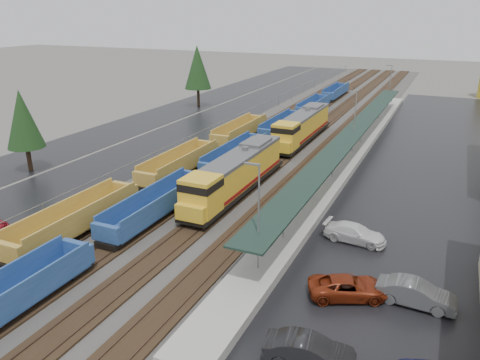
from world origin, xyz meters
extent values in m
cube|color=#302D2B|center=(0.00, 60.00, 0.04)|extent=(20.00, 160.00, 0.08)
cube|color=black|center=(-6.00, 60.00, 0.15)|extent=(2.60, 160.00, 0.15)
cube|color=#473326|center=(-6.72, 60.00, 0.27)|extent=(0.08, 160.00, 0.07)
cube|color=#473326|center=(-5.28, 60.00, 0.27)|extent=(0.08, 160.00, 0.07)
cube|color=black|center=(-2.00, 60.00, 0.15)|extent=(2.60, 160.00, 0.15)
cube|color=#473326|center=(-2.72, 60.00, 0.27)|extent=(0.08, 160.00, 0.07)
cube|color=#473326|center=(-1.28, 60.00, 0.27)|extent=(0.08, 160.00, 0.07)
cube|color=black|center=(2.00, 60.00, 0.15)|extent=(2.60, 160.00, 0.15)
cube|color=#473326|center=(1.28, 60.00, 0.27)|extent=(0.08, 160.00, 0.07)
cube|color=#473326|center=(2.72, 60.00, 0.27)|extent=(0.08, 160.00, 0.07)
cube|color=black|center=(6.00, 60.00, 0.15)|extent=(2.60, 160.00, 0.15)
cube|color=#473326|center=(5.28, 60.00, 0.27)|extent=(0.08, 160.00, 0.07)
cube|color=#473326|center=(6.72, 60.00, 0.27)|extent=(0.08, 160.00, 0.07)
cube|color=black|center=(-15.00, 60.00, 0.01)|extent=(10.00, 160.00, 0.02)
cube|color=black|center=(-25.00, 60.00, 0.01)|extent=(9.00, 160.00, 0.02)
cube|color=black|center=(19.00, 50.00, 0.01)|extent=(16.00, 100.00, 0.02)
cube|color=#9E9B93|center=(9.50, 50.00, 0.35)|extent=(3.00, 80.00, 0.70)
cylinder|color=gray|center=(9.50, 25.00, 1.90)|extent=(0.16, 0.16, 2.40)
cylinder|color=gray|center=(9.50, 40.00, 1.90)|extent=(0.16, 0.16, 2.40)
cylinder|color=gray|center=(9.50, 55.00, 1.90)|extent=(0.16, 0.16, 2.40)
cylinder|color=gray|center=(9.50, 70.00, 1.90)|extent=(0.16, 0.16, 2.40)
cylinder|color=gray|center=(9.50, 85.00, 1.90)|extent=(0.16, 0.16, 2.40)
cube|color=black|center=(9.50, 50.00, 3.20)|extent=(2.60, 65.00, 0.15)
cylinder|color=gray|center=(9.50, 20.00, 4.00)|extent=(0.12, 0.12, 8.00)
cube|color=gray|center=(9.00, 20.00, 7.90)|extent=(1.00, 0.15, 0.12)
cylinder|color=gray|center=(9.50, 50.00, 4.00)|extent=(0.12, 0.12, 8.00)
cube|color=gray|center=(9.00, 50.00, 7.90)|extent=(1.00, 0.15, 0.12)
cylinder|color=gray|center=(9.50, 80.00, 4.00)|extent=(0.12, 0.12, 8.00)
cube|color=gray|center=(9.00, 80.00, 7.90)|extent=(1.00, 0.15, 0.12)
cylinder|color=gray|center=(-9.50, 20.00, 1.00)|extent=(0.08, 0.08, 2.00)
cylinder|color=gray|center=(-9.50, 28.00, 1.00)|extent=(0.08, 0.08, 2.00)
cylinder|color=gray|center=(-9.50, 36.00, 1.00)|extent=(0.08, 0.08, 2.00)
cylinder|color=gray|center=(-9.50, 44.00, 1.00)|extent=(0.08, 0.08, 2.00)
cylinder|color=gray|center=(-9.50, 52.00, 1.00)|extent=(0.08, 0.08, 2.00)
cylinder|color=gray|center=(-9.50, 60.00, 1.00)|extent=(0.08, 0.08, 2.00)
cylinder|color=gray|center=(-9.50, 68.00, 1.00)|extent=(0.08, 0.08, 2.00)
cylinder|color=gray|center=(-9.50, 76.00, 1.00)|extent=(0.08, 0.08, 2.00)
cylinder|color=gray|center=(-9.50, 84.00, 1.00)|extent=(0.08, 0.08, 2.00)
cylinder|color=gray|center=(-9.50, 92.00, 1.00)|extent=(0.08, 0.08, 2.00)
cylinder|color=gray|center=(-9.50, 100.00, 1.00)|extent=(0.08, 0.08, 2.00)
cylinder|color=gray|center=(-9.50, 108.00, 1.00)|extent=(0.08, 0.08, 2.00)
cylinder|color=gray|center=(-9.50, 116.00, 1.00)|extent=(0.08, 0.08, 2.00)
cylinder|color=gray|center=(-9.50, 124.00, 1.00)|extent=(0.08, 0.08, 2.00)
cylinder|color=gray|center=(-9.50, 132.00, 1.00)|extent=(0.08, 0.08, 2.00)
cube|color=gray|center=(-9.50, 60.00, 2.00)|extent=(0.05, 160.00, 0.05)
ellipsoid|color=#42513F|center=(-30.00, 200.00, 0.00)|extent=(154.00, 110.00, 19.80)
cylinder|color=#332316|center=(-22.00, 30.00, 1.35)|extent=(0.50, 0.50, 2.70)
cone|color=black|center=(-22.00, 30.00, 5.85)|extent=(3.96, 3.96, 6.30)
cylinder|color=#332316|center=(-23.00, 70.00, 1.65)|extent=(0.50, 0.50, 3.30)
cone|color=black|center=(-23.00, 70.00, 7.15)|extent=(4.84, 4.84, 7.70)
cube|color=black|center=(2.00, 33.00, 0.80)|extent=(2.74, 18.26, 0.37)
cube|color=gold|center=(2.00, 33.92, 2.35)|extent=(2.56, 14.61, 2.74)
cube|color=gold|center=(2.00, 25.88, 2.54)|extent=(2.74, 2.92, 3.10)
cube|color=black|center=(2.00, 25.88, 3.45)|extent=(2.79, 2.97, 0.64)
cube|color=gold|center=(2.00, 24.24, 1.62)|extent=(2.56, 0.91, 1.28)
cube|color=#59595B|center=(2.00, 33.92, 3.82)|extent=(2.60, 14.61, 0.32)
cube|color=maroon|center=(0.70, 33.92, 1.26)|extent=(0.04, 14.61, 0.32)
cube|color=maroon|center=(3.30, 33.92, 1.26)|extent=(0.04, 14.61, 0.32)
cube|color=black|center=(2.00, 33.00, 0.44)|extent=(2.01, 5.48, 0.55)
cube|color=black|center=(2.00, 26.61, 0.53)|extent=(2.19, 3.65, 0.46)
cube|color=black|center=(2.00, 39.40, 0.53)|extent=(2.19, 3.65, 0.46)
cylinder|color=#59595B|center=(2.00, 34.83, 4.09)|extent=(0.64, 0.64, 0.46)
cube|color=#59595B|center=(2.00, 37.57, 4.04)|extent=(2.19, 3.65, 0.46)
cube|color=black|center=(2.00, 54.00, 0.80)|extent=(2.74, 18.26, 0.37)
cube|color=gold|center=(2.00, 54.92, 2.35)|extent=(2.56, 14.61, 2.74)
cube|color=gold|center=(2.00, 46.88, 2.54)|extent=(2.74, 2.92, 3.10)
cube|color=black|center=(2.00, 46.88, 3.45)|extent=(2.79, 2.97, 0.64)
cube|color=gold|center=(2.00, 45.24, 1.62)|extent=(2.56, 0.91, 1.28)
cube|color=#59595B|center=(2.00, 54.92, 3.82)|extent=(2.60, 14.61, 0.32)
cube|color=maroon|center=(0.70, 54.92, 1.26)|extent=(0.04, 14.61, 0.32)
cube|color=maroon|center=(3.30, 54.92, 1.26)|extent=(0.04, 14.61, 0.32)
cube|color=black|center=(2.00, 54.00, 0.44)|extent=(2.01, 5.48, 0.55)
cube|color=black|center=(2.00, 47.61, 0.53)|extent=(2.19, 3.65, 0.46)
cube|color=black|center=(2.00, 60.40, 0.53)|extent=(2.19, 3.65, 0.46)
cylinder|color=#59595B|center=(2.00, 55.83, 4.09)|extent=(0.64, 0.64, 0.46)
cube|color=#59595B|center=(2.00, 58.57, 4.04)|extent=(2.19, 3.65, 0.46)
cube|color=#AD7D30|center=(-6.00, 19.85, 0.85)|extent=(2.60, 12.22, 0.25)
cube|color=#AD7D30|center=(-7.25, 19.85, 1.75)|extent=(0.15, 12.22, 1.80)
cube|color=#AD7D30|center=(-4.75, 19.85, 1.75)|extent=(0.15, 12.22, 1.80)
cube|color=#AD7D30|center=(-6.00, 13.54, 1.55)|extent=(2.60, 0.50, 1.40)
cube|color=#AD7D30|center=(-6.00, 26.15, 1.55)|extent=(2.60, 0.50, 1.40)
cube|color=black|center=(-6.00, 14.24, 0.55)|extent=(2.00, 2.20, 0.50)
cube|color=black|center=(-6.00, 25.45, 0.55)|extent=(2.00, 2.20, 0.50)
cube|color=#AD7D30|center=(-6.00, 35.56, 0.85)|extent=(2.60, 12.22, 0.25)
cube|color=#AD7D30|center=(-7.25, 35.56, 1.75)|extent=(0.15, 12.22, 1.80)
cube|color=#AD7D30|center=(-4.75, 35.56, 1.75)|extent=(0.15, 12.22, 1.80)
cube|color=#AD7D30|center=(-6.00, 29.25, 1.55)|extent=(2.60, 0.50, 1.40)
cube|color=#AD7D30|center=(-6.00, 41.87, 1.55)|extent=(2.60, 0.50, 1.40)
cube|color=black|center=(-6.00, 29.95, 0.55)|extent=(2.00, 2.20, 0.50)
cube|color=black|center=(-6.00, 41.17, 0.55)|extent=(2.00, 2.20, 0.50)
cube|color=#AD7D30|center=(-6.00, 51.28, 0.85)|extent=(2.60, 12.22, 0.25)
cube|color=#AD7D30|center=(-7.25, 51.28, 1.75)|extent=(0.15, 12.22, 1.80)
cube|color=#AD7D30|center=(-4.75, 51.28, 1.75)|extent=(0.15, 12.22, 1.80)
cube|color=#AD7D30|center=(-6.00, 44.97, 1.55)|extent=(2.60, 0.50, 1.40)
cube|color=#AD7D30|center=(-6.00, 57.58, 1.55)|extent=(2.60, 0.50, 1.40)
cube|color=black|center=(-6.00, 45.67, 0.55)|extent=(2.00, 2.20, 0.50)
cube|color=black|center=(-6.00, 56.88, 0.55)|extent=(2.00, 2.20, 0.50)
cube|color=navy|center=(-0.83, 9.28, 1.65)|extent=(0.14, 12.71, 1.68)
cube|color=navy|center=(-2.00, 15.83, 1.47)|extent=(2.43, 0.47, 1.31)
cube|color=black|center=(-2.00, 15.17, 0.53)|extent=(1.87, 2.05, 0.47)
cube|color=navy|center=(-2.00, 25.26, 0.81)|extent=(2.43, 12.71, 0.23)
cube|color=navy|center=(-3.17, 25.26, 1.65)|extent=(0.14, 12.71, 1.68)
cube|color=navy|center=(-0.83, 25.26, 1.65)|extent=(0.14, 12.71, 1.68)
cube|color=navy|center=(-2.00, 18.72, 1.47)|extent=(2.43, 0.47, 1.31)
cube|color=navy|center=(-2.00, 31.81, 1.47)|extent=(2.43, 0.47, 1.31)
cube|color=black|center=(-2.00, 19.37, 0.53)|extent=(1.87, 2.05, 0.47)
cube|color=black|center=(-2.00, 31.15, 0.53)|extent=(1.87, 2.05, 0.47)
cube|color=navy|center=(-2.00, 41.25, 0.81)|extent=(2.43, 12.71, 0.23)
cube|color=navy|center=(-3.17, 41.25, 1.65)|extent=(0.14, 12.71, 1.68)
cube|color=navy|center=(-0.83, 41.25, 1.65)|extent=(0.14, 12.71, 1.68)
cube|color=navy|center=(-2.00, 34.70, 1.47)|extent=(2.43, 0.47, 1.31)
cube|color=navy|center=(-2.00, 47.79, 1.47)|extent=(2.43, 0.47, 1.31)
cube|color=black|center=(-2.00, 35.35, 0.53)|extent=(1.87, 2.05, 0.47)
cube|color=black|center=(-2.00, 47.14, 0.53)|extent=(1.87, 2.05, 0.47)
cube|color=navy|center=(-2.00, 57.23, 0.81)|extent=(2.43, 12.71, 0.23)
cube|color=navy|center=(-3.17, 57.23, 1.65)|extent=(0.14, 12.71, 1.68)
cube|color=navy|center=(-0.83, 57.23, 1.65)|extent=(0.14, 12.71, 1.68)
cube|color=navy|center=(-2.00, 50.68, 1.47)|extent=(2.43, 0.47, 1.31)
cube|color=navy|center=(-2.00, 63.77, 1.47)|extent=(2.43, 0.47, 1.31)
cube|color=black|center=(-2.00, 51.34, 0.53)|extent=(1.87, 2.05, 0.47)
cube|color=black|center=(-2.00, 63.12, 0.53)|extent=(1.87, 2.05, 0.47)
cube|color=navy|center=(-2.00, 73.21, 0.81)|extent=(2.43, 12.71, 0.23)
cube|color=navy|center=(-3.17, 73.21, 1.65)|extent=(0.14, 12.71, 1.68)
cube|color=navy|center=(-0.83, 73.21, 1.65)|extent=(0.14, 12.71, 1.68)
cube|color=navy|center=(-2.00, 66.66, 1.47)|extent=(2.43, 0.47, 1.31)
cube|color=navy|center=(-2.00, 79.75, 1.47)|extent=(2.43, 0.47, 1.31)
cube|color=black|center=(-2.00, 67.32, 0.53)|extent=(1.87, 2.05, 0.47)
cube|color=black|center=(-2.00, 79.10, 0.53)|extent=(1.87, 2.05, 0.47)
cube|color=navy|center=(-2.00, 89.19, 0.81)|extent=(2.43, 12.71, 0.23)
cube|color=navy|center=(-3.17, 89.19, 1.65)|extent=(0.14, 12.71, 1.68)
cube|color=navy|center=(-0.83, 89.19, 1.65)|extent=(0.14, 12.71, 1.68)
cube|color=navy|center=(-2.00, 82.65, 1.47)|extent=(2.43, 0.47, 1.31)
cube|color=navy|center=(-2.00, 95.73, 1.47)|extent=(2.43, 0.47, 1.31)
cube|color=black|center=(-2.00, 83.30, 0.53)|extent=(1.87, 2.05, 0.47)
cube|color=black|center=(-2.00, 95.08, 0.53)|extent=(1.87, 2.05, 0.47)
imported|color=black|center=(14.96, 13.50, 0.76)|extent=(2.26, 4.79, 1.52)
imported|color=maroon|center=(15.47, 20.19, 0.68)|extent=(4.09, 5.40, 1.36)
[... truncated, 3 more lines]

